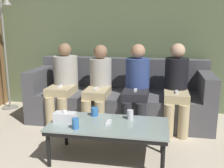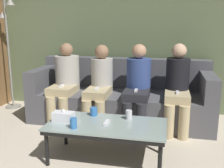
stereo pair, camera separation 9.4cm
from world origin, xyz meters
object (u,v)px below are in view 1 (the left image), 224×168
seated_person_left_end (64,80)px  seated_person_mid_right (137,83)px  standing_lamp (6,42)px  cup_far_center (130,115)px  game_remote (108,123)px  cup_near_right (95,112)px  couch (120,98)px  cup_near_left (75,124)px  seated_person_right_end (176,85)px  coffee_table (108,127)px  seated_person_mid_left (99,83)px  tissue_box (65,117)px

seated_person_left_end → seated_person_mid_right: bearing=-0.9°
standing_lamp → seated_person_left_end: standing_lamp is taller
cup_far_center → seated_person_left_end: size_ratio=0.09×
game_remote → seated_person_mid_right: size_ratio=0.13×
cup_near_right → cup_far_center: 0.40m
couch → seated_person_mid_right: size_ratio=2.28×
cup_near_left → seated_person_right_end: bearing=50.0°
seated_person_mid_right → cup_near_left: bearing=-111.8°
coffee_table → seated_person_left_end: seated_person_left_end is taller
cup_near_left → cup_far_center: size_ratio=1.05×
cup_near_right → game_remote: bearing=-46.2°
couch → seated_person_mid_right: bearing=-39.7°
seated_person_mid_left → seated_person_left_end: bearing=176.4°
seated_person_left_end → seated_person_mid_right: (1.05, -0.02, -0.00)m
cup_near_left → seated_person_left_end: (-0.57, 1.22, 0.16)m
game_remote → standing_lamp: (-1.95, 1.39, 0.69)m
standing_lamp → coffee_table: bearing=-35.4°
couch → seated_person_mid_left: bearing=-138.2°
coffee_table → seated_person_mid_left: seated_person_mid_left is taller
cup_near_left → game_remote: bearing=32.9°
couch → standing_lamp: bearing=175.4°
coffee_table → cup_near_left: bearing=-147.1°
cup_near_left → tissue_box: size_ratio=0.48×
couch → seated_person_right_end: 0.87m
coffee_table → cup_near_right: 0.30m
tissue_box → standing_lamp: bearing=136.6°
seated_person_mid_right → seated_person_left_end: bearing=179.1°
cup_near_right → coffee_table: bearing=-46.2°
game_remote → seated_person_right_end: bearing=54.6°
standing_lamp → seated_person_left_end: 1.25m
cup_near_right → cup_far_center: size_ratio=0.92×
cup_near_right → tissue_box: tissue_box is taller
game_remote → cup_near_right: bearing=133.8°
cup_near_right → seated_person_mid_right: seated_person_mid_right is taller
cup_far_center → standing_lamp: (-2.16, 1.22, 0.65)m
tissue_box → seated_person_mid_left: size_ratio=0.20×
coffee_table → seated_person_right_end: seated_person_right_end is taller
cup_far_center → cup_near_right: bearing=174.8°
standing_lamp → seated_person_right_end: size_ratio=1.57×
couch → cup_far_center: 1.11m
seated_person_mid_right → tissue_box: bearing=-121.8°
couch → seated_person_mid_left: (-0.26, -0.24, 0.27)m
seated_person_right_end → standing_lamp: bearing=172.0°
game_remote → seated_person_mid_left: bearing=108.5°
cup_near_right → tissue_box: 0.35m
couch → seated_person_left_end: seated_person_left_end is taller
cup_near_left → tissue_box: (-0.17, 0.16, -0.00)m
tissue_box → seated_person_left_end: (-0.40, 1.06, 0.16)m
cup_near_left → cup_near_right: cup_near_left is taller
couch → seated_person_mid_right: (0.26, -0.22, 0.28)m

